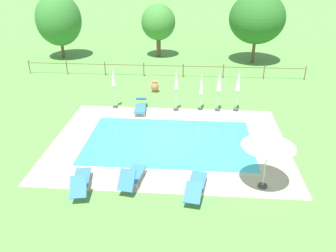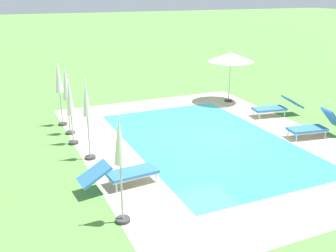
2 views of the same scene
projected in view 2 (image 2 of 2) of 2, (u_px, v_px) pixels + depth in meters
ground_plane at (206, 141)px, 13.11m from camera, size 160.00×160.00×0.00m
pool_deck_paving at (206, 141)px, 13.11m from camera, size 11.25×8.20×0.01m
swimming_pool_water at (206, 141)px, 13.11m from camera, size 7.99×4.94×0.01m
pool_coping_rim at (206, 141)px, 13.11m from camera, size 8.47×5.42×0.01m
sun_lounger_north_near_steps at (122, 173)px, 9.99m from camera, size 0.78×2.10×0.74m
sun_lounger_north_mid at (276, 107)px, 15.63m from camera, size 0.91×2.12×0.76m
sun_lounger_north_far at (314, 126)px, 13.35m from camera, size 0.88×1.95×0.97m
patio_umbrella_open_foreground at (231, 57)px, 17.12m from camera, size 2.00×2.00×2.25m
patio_umbrella_closed_row_west at (66, 88)px, 13.23m from camera, size 0.32×0.32×2.41m
patio_umbrella_closed_row_mid_west at (87, 107)px, 11.21m from camera, size 0.32×0.32×2.44m
patio_umbrella_closed_row_centre at (70, 101)px, 12.40m from camera, size 0.32×0.32×2.32m
patio_umbrella_closed_row_mid_east at (59, 80)px, 14.11m from camera, size 0.32×0.32×2.49m
patio_umbrella_closed_row_east at (120, 151)px, 8.00m from camera, size 0.32×0.32×2.46m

